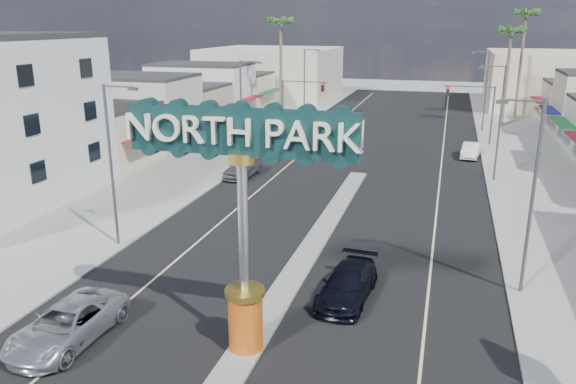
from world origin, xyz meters
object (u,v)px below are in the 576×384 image
Objects in this scene: traffic_signal_left at (299,97)px; traffic_signal_right at (475,103)px; streetlight_l_near at (113,158)px; suv_right at (347,284)px; streetlight_r_far at (485,87)px; streetlight_r_near at (530,188)px; suv_left at (68,324)px; gateway_sign at (242,204)px; streetlight_l_far at (306,82)px; palm_right_far at (526,20)px; streetlight_r_mid at (498,117)px; car_parked_left at (243,167)px; car_parked_right at (471,150)px; palm_right_mid at (511,35)px; palm_left_far at (281,27)px; streetlight_l_mid at (243,107)px.

traffic_signal_left and traffic_signal_right have the same top height.
suv_right is (13.39, -2.76, -4.34)m from streetlight_l_near.
streetlight_r_far reaches higher than traffic_signal_left.
streetlight_r_near is 1.79× the size of suv_right.
suv_left is at bearing -69.41° from streetlight_l_near.
streetlight_r_far is (1.25, 8.01, 0.79)m from traffic_signal_right.
gateway_sign reaches higher than streetlight_l_far.
palm_right_far is (25.43, 10.00, 7.32)m from streetlight_l_far.
streetlight_r_mid is 1.86× the size of car_parked_left.
gateway_sign is 1.53× the size of traffic_signal_right.
streetlight_r_mid is at bearing -98.12° from palm_right_far.
palm_right_far is (4.57, 10.00, 7.32)m from streetlight_r_far.
car_parked_left is at bearing -139.43° from car_parked_right.
streetlight_l_far reaches higher than suv_right.
streetlight_r_mid is at bearing 43.79° from streetlight_l_near.
suv_left is (3.49, -9.30, -4.31)m from streetlight_l_near.
suv_right is (-10.04, -48.76, -9.87)m from palm_right_mid.
traffic_signal_left is 0.46× the size of palm_left_far.
palm_left_far reaches higher than suv_right.
streetlight_l_near is 16.43m from car_parked_left.
suv_left is (-19.94, -55.30, -9.85)m from palm_right_mid.
streetlight_l_far is at bearing -170.31° from palm_right_mid.
streetlight_r_far is at bearing 84.99° from suv_right.
streetlight_r_far is (0.00, 22.00, 0.00)m from streetlight_r_mid.
streetlight_r_near is (10.43, 8.02, -0.86)m from gateway_sign.
palm_right_far reaches higher than streetlight_l_near.
streetlight_l_near is 20.87m from streetlight_r_near.
car_parked_left is at bearing -126.08° from palm_right_mid.
palm_right_far reaches higher than gateway_sign.
streetlight_l_mid reaches higher than suv_left.
streetlight_l_mid and streetlight_l_far have the same top height.
palm_right_mid is at bearing 86.81° from streetlight_r_near.
suv_left is 11.87m from suv_right.
car_parked_right is (-1.43, 7.96, -4.38)m from streetlight_r_mid.
palm_right_mid is (2.57, 26.00, 5.54)m from streetlight_r_mid.
car_parked_left reaches higher than suv_right.
streetlight_l_mid is at bearing -90.00° from streetlight_l_far.
streetlight_l_far is at bearing 98.86° from traffic_signal_left.
streetlight_r_near is at bearing 24.74° from suv_right.
streetlight_l_far is 46.90m from streetlight_r_near.
streetlight_l_near is at bearing 172.83° from suv_right.
gateway_sign reaches higher than streetlight_r_far.
streetlight_r_near is at bearing -63.58° from streetlight_l_far.
streetlight_r_mid is at bearing 0.00° from streetlight_l_mid.
palm_left_far reaches higher than streetlight_r_far.
car_parked_left is (1.43, -4.19, -4.24)m from streetlight_l_mid.
streetlight_r_mid is at bearing -73.23° from car_parked_right.
traffic_signal_left is 0.67× the size of streetlight_r_far.
streetlight_l_near is 1.00× the size of streetlight_l_far.
streetlight_r_mid is at bearing -35.50° from traffic_signal_left.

